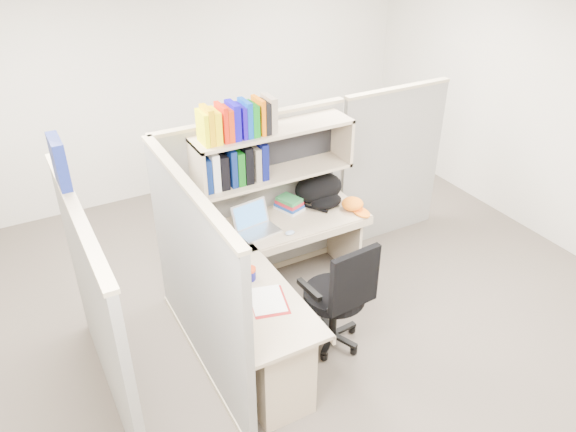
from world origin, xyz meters
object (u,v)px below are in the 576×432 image
desk (276,323)px  backpack (322,191)px  snack_canister (249,274)px  task_chair (337,311)px  laptop (258,220)px

desk → backpack: bearing=44.2°
snack_canister → task_chair: task_chair is taller
laptop → snack_canister: bearing=-129.5°
backpack → snack_canister: bearing=-160.8°
desk → snack_canister: 0.43m
backpack → task_chair: task_chair is taller
laptop → snack_canister: (-0.34, -0.56, -0.07)m
backpack → desk: bearing=-150.1°
laptop → backpack: bearing=4.1°
backpack → snack_canister: (-1.08, -0.72, -0.09)m
snack_canister → task_chair: (0.62, -0.28, -0.41)m
laptop → desk: bearing=-115.2°
desk → backpack: size_ratio=3.74×
backpack → snack_canister: 1.30m
snack_canister → laptop: bearing=58.4°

